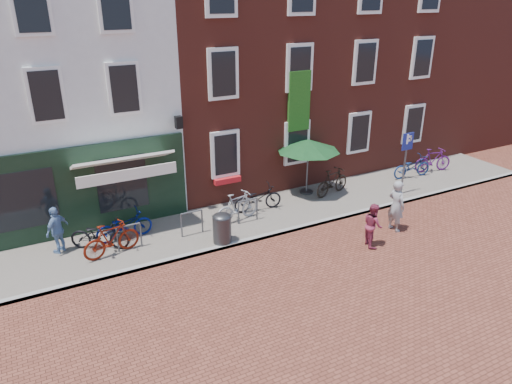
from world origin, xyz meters
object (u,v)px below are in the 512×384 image
bicycle_3 (237,207)px  bicycle_7 (433,160)px  woman (396,206)px  boy (373,225)px  parking_sign (406,153)px  bicycle_0 (100,235)px  bicycle_2 (124,225)px  bicycle_4 (258,198)px  litter_bin (222,226)px  bicycle_1 (111,239)px  parasol (308,143)px  cafe_person (57,230)px  bicycle_5 (332,182)px  bicycle_6 (412,167)px

bicycle_3 → bicycle_7: same height
woman → boy: 1.43m
parking_sign → woman: 3.16m
bicycle_0 → boy: bearing=-85.6°
boy → bicycle_7: size_ratio=0.81×
bicycle_2 → bicycle_4: size_ratio=1.00×
bicycle_3 → litter_bin: bearing=125.3°
bicycle_1 → bicycle_7: 13.86m
bicycle_3 → parasol: bearing=-85.5°
woman → bicycle_7: 6.14m
cafe_person → bicycle_4: (6.62, -0.17, -0.27)m
bicycle_0 → bicycle_5: bicycle_5 is taller
bicycle_0 → bicycle_4: (5.51, 0.21, 0.00)m
boy → bicycle_1: (-7.30, 2.98, -0.08)m
woman → bicycle_7: (5.19, 3.27, -0.26)m
parasol → boy: 4.51m
woman → parasol: bearing=8.5°
bicycle_6 → bicycle_5: bearing=95.0°
parking_sign → cafe_person: size_ratio=1.65×
bicycle_6 → boy: bearing=130.4°
parasol → bicycle_0: parasol is taller
bicycle_4 → bicycle_5: bearing=-85.4°
boy → bicycle_6: bearing=-36.7°
bicycle_5 → bicycle_7: same height
bicycle_0 → bicycle_1: size_ratio=1.03×
parking_sign → parasol: size_ratio=1.01×
woman → bicycle_6: bearing=-56.2°
bicycle_1 → bicycle_2: bearing=-46.1°
bicycle_1 → parasol: bearing=-92.1°
litter_bin → bicycle_1: litter_bin is taller
boy → bicycle_2: bearing=79.1°
cafe_person → litter_bin: bearing=117.1°
bicycle_3 → bicycle_7: (9.57, 0.42, 0.00)m
litter_bin → bicycle_3: bearing=46.5°
boy → bicycle_0: boy is taller
boy → bicycle_5: boy is taller
woman → bicycle_2: bearing=62.1°
litter_bin → bicycle_1: 3.29m
woman → bicycle_2: 8.75m
litter_bin → bicycle_6: (9.34, 1.46, -0.08)m
bicycle_0 → bicycle_6: same height
bicycle_1 → bicycle_6: size_ratio=0.97×
cafe_person → bicycle_5: (9.82, -0.22, -0.21)m
bicycle_1 → bicycle_6: bearing=-98.6°
bicycle_7 → bicycle_2: bearing=102.3°
parasol → bicycle_2: parasol is taller
bicycle_5 → bicycle_2: bearing=75.6°
litter_bin → bicycle_4: litter_bin is taller
parking_sign → bicycle_5: parking_sign is taller
cafe_person → bicycle_3: cafe_person is taller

